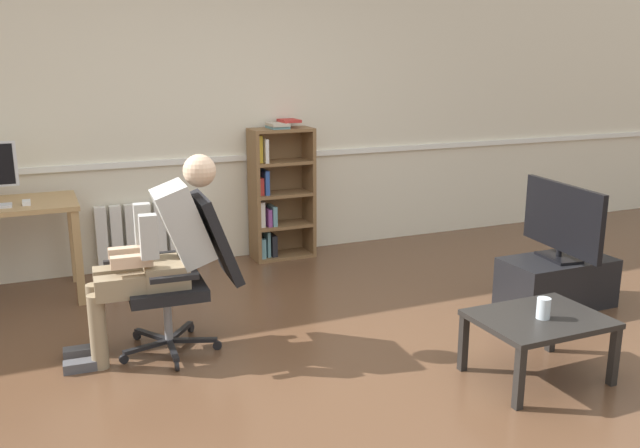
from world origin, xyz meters
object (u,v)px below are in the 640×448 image
Objects in this scene: computer_mouse at (26,203)px; office_chair at (189,268)px; tv_stand at (556,282)px; bookshelf at (277,193)px; radiator at (153,236)px; drinking_glass at (543,308)px; coffee_table at (539,324)px; tv_screen at (562,220)px; person_seated at (158,251)px.

computer_mouse is 1.56m from office_chair.
office_chair is 1.21× the size of tv_stand.
bookshelf is 1.33× the size of radiator.
drinking_glass is (0.52, -2.90, -0.16)m from bookshelf.
bookshelf is 1.28× the size of office_chair.
computer_mouse is 0.12× the size of tv_stand.
radiator is at bearing 118.95° from coffee_table.
coffee_table is (1.64, -2.96, 0.03)m from radiator.
computer_mouse is 0.12× the size of tv_screen.
person_seated is (-0.26, -1.76, 0.36)m from radiator.
radiator is 3.41m from drinking_glass.
bookshelf reaches higher than tv_screen.
radiator is at bearing 118.64° from drinking_glass.
coffee_table is 0.11m from drinking_glass.
tv_stand is 1.26m from coffee_table.
person_seated reaches higher than computer_mouse.
office_chair is 1.36× the size of coffee_table.
office_chair is at bearing 172.41° from tv_stand.
coffee_table is at bearing 60.57° from person_seated.
person_seated reaches higher than radiator.
bookshelf is 2.52m from tv_stand.
office_chair reaches higher than tv_screen.
tv_screen reaches higher than drinking_glass.
office_chair is at bearing 90.00° from person_seated.
bookshelf is at bearing 42.47° from tv_screen.
radiator is 3.39m from coffee_table.
drinking_glass is (1.71, -1.23, -0.09)m from office_chair.
office_chair is 2.67m from tv_screen.
coffee_table is at bearing -61.05° from radiator.
drinking_glass is at bearing -136.60° from tv_stand.
bookshelf reaches higher than radiator.
person_seated is (-0.18, 0.01, 0.13)m from office_chair.
tv_screen is at bearing 42.54° from coffee_table.
tv_stand is (2.82, -0.36, -0.47)m from person_seated.
coffee_table is (-0.92, -0.85, -0.33)m from tv_screen.
drinking_glass is (1.64, -2.99, 0.14)m from radiator.
tv_screen is 1.18× the size of coffee_table.
office_chair is 0.80× the size of person_seated.
bookshelf is 1.55× the size of tv_stand.
office_chair is at bearing 144.29° from drinking_glass.
coffee_table is at bearing -137.41° from tv_stand.
computer_mouse is 0.08× the size of person_seated.
drinking_glass is at bearing -61.36° from radiator.
tv_screen is at bearing -39.53° from radiator.
coffee_table is (1.90, -1.21, -0.33)m from person_seated.
coffee_table is (-0.92, -0.85, 0.14)m from tv_stand.
bookshelf reaches higher than office_chair.
radiator is at bearing 174.77° from person_seated.
drinking_glass reaches higher than coffee_table.
office_chair reaches higher than computer_mouse.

